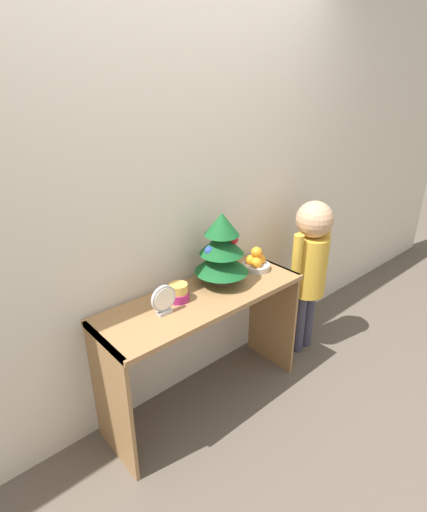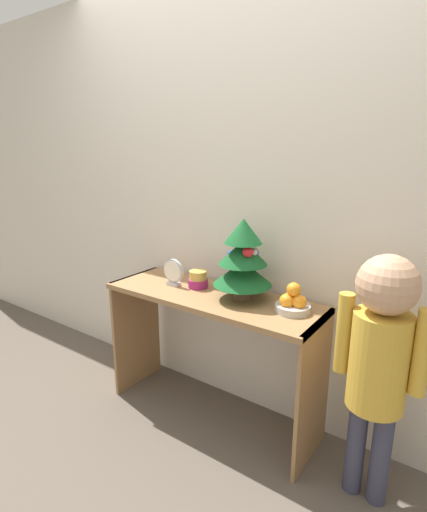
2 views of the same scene
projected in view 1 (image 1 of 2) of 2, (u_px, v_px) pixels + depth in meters
The scene contains 8 objects.
ground_plane at pixel (228, 420), 2.38m from camera, with size 12.00×12.00×0.00m, color brown.
back_wall at pixel (172, 200), 2.20m from camera, with size 7.00×0.05×2.50m, color beige.
console_table at pixel (204, 321), 2.29m from camera, with size 1.24×0.43×0.76m.
mini_tree at pixel (222, 249), 2.26m from camera, with size 0.31×0.31×0.43m.
fruit_bowl at pixel (256, 262), 2.50m from camera, with size 0.17×0.17×0.15m.
singing_bowl at pixel (179, 293), 2.15m from camera, with size 0.11×0.11×0.10m.
desk_clock at pixel (164, 300), 2.02m from camera, with size 0.14×0.04×0.16m.
child_figure at pixel (310, 259), 2.73m from camera, with size 0.37×0.25×1.14m.
Camera 1 is at (-1.24, -1.27, 1.87)m, focal length 28.00 mm.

